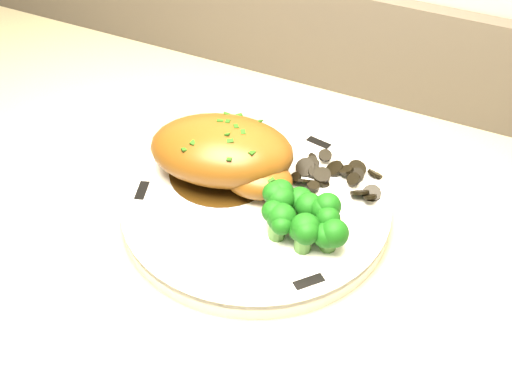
% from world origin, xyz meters
% --- Properties ---
extents(plate, '(0.26, 0.26, 0.02)m').
position_xyz_m(plate, '(-0.29, 1.75, 0.96)').
color(plate, white).
rests_on(plate, counter).
extents(rim_accent_0, '(0.03, 0.01, 0.00)m').
position_xyz_m(rim_accent_0, '(-0.27, 1.86, 0.97)').
color(rim_accent_0, black).
rests_on(rim_accent_0, plate).
extents(rim_accent_1, '(0.02, 0.03, 0.00)m').
position_xyz_m(rim_accent_1, '(-0.39, 1.72, 0.97)').
color(rim_accent_1, black).
rests_on(rim_accent_1, plate).
extents(rim_accent_2, '(0.02, 0.03, 0.00)m').
position_xyz_m(rim_accent_2, '(-0.21, 1.68, 0.97)').
color(rim_accent_2, black).
rests_on(rim_accent_2, plate).
extents(gravy_pool, '(0.10, 0.10, 0.00)m').
position_xyz_m(gravy_pool, '(-0.34, 1.77, 0.97)').
color(gravy_pool, '#311F09').
rests_on(gravy_pool, plate).
extents(chicken_breast, '(0.16, 0.12, 0.05)m').
position_xyz_m(chicken_breast, '(-0.33, 1.77, 1.00)').
color(chicken_breast, brown).
rests_on(chicken_breast, plate).
extents(mushroom_pile, '(0.07, 0.05, 0.02)m').
position_xyz_m(mushroom_pile, '(-0.23, 1.81, 0.97)').
color(mushroom_pile, black).
rests_on(mushroom_pile, plate).
extents(broccoli_florets, '(0.08, 0.06, 0.03)m').
position_xyz_m(broccoli_florets, '(-0.24, 1.73, 0.99)').
color(broccoli_florets, '#4C8438').
rests_on(broccoli_florets, plate).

